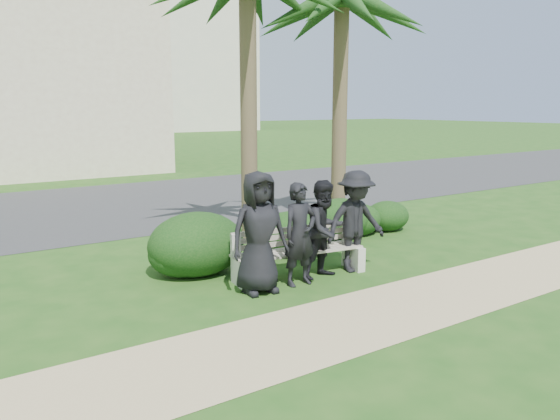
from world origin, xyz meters
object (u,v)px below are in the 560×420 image
Objects in this scene: park_bench at (299,255)px; man_c at (325,229)px; palm_right at (342,0)px; man_d at (355,221)px; man_a at (259,232)px; man_b at (300,234)px.

man_c reaches higher than park_bench.
man_c is 0.27× the size of palm_right.
palm_right is (1.89, 2.69, 3.99)m from man_d.
palm_right reaches higher than man_a.
man_d is at bearing -8.50° from park_bench.
man_d reaches higher than man_b.
park_bench is 5.82m from palm_right.
park_bench is 1.09m from man_a.
park_bench is 1.43× the size of man_c.
park_bench is 1.08m from man_d.
man_a is 1.14× the size of man_b.
man_a is at bearing -155.08° from park_bench.
man_b is 0.94× the size of man_d.
park_bench is at bearing 129.81° from man_c.
man_a reaches higher than man_c.
park_bench is at bearing 170.33° from man_d.
man_d is at bearing 1.96° from man_b.
man_d is at bearing 5.59° from man_a.
man_b is at bearing -170.15° from man_d.
park_bench is 0.59m from man_c.
man_b is 0.27× the size of palm_right.
man_a is 1.22m from man_c.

